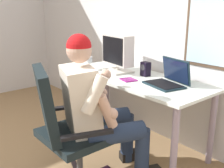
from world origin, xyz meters
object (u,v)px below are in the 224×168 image
(person_seated, at_px, (98,107))
(wine_glass, at_px, (89,61))
(desk_speaker, at_px, (145,69))
(crt_monitor, at_px, (117,51))
(office_chair, at_px, (64,123))
(cd_case, at_px, (129,80))
(desk, at_px, (132,86))
(laptop, at_px, (169,78))

(person_seated, xyz_separation_m, wine_glass, (-0.79, 0.48, 0.20))
(desk_speaker, bearing_deg, crt_monitor, -163.41)
(office_chair, distance_m, cd_case, 0.81)
(desk, bearing_deg, desk_speaker, 59.68)
(cd_case, bearing_deg, crt_monitor, 156.25)
(cd_case, bearing_deg, office_chair, -82.10)
(desk, xyz_separation_m, person_seated, (0.27, -0.64, 0.00))
(person_seated, height_order, wine_glass, person_seated)
(desk, xyz_separation_m, wine_glass, (-0.52, -0.17, 0.20))
(crt_monitor, xyz_separation_m, desk_speaker, (0.32, 0.10, -0.15))
(office_chair, height_order, laptop, office_chair)
(wine_glass, relative_size, desk_speaker, 1.05)
(desk, distance_m, wine_glass, 0.58)
(wine_glass, bearing_deg, crt_monitor, 35.36)
(desk, distance_m, person_seated, 0.70)
(desk, relative_size, cd_case, 9.80)
(laptop, bearing_deg, desk, -174.68)
(desk, distance_m, crt_monitor, 0.41)
(office_chair, bearing_deg, laptop, 75.67)
(wine_glass, relative_size, cd_case, 0.89)
(crt_monitor, bearing_deg, office_chair, -64.44)
(office_chair, bearing_deg, wine_glass, 133.74)
(laptop, xyz_separation_m, cd_case, (-0.35, -0.17, -0.06))
(wine_glass, bearing_deg, laptop, 12.45)
(person_seated, bearing_deg, office_chair, -107.88)
(office_chair, relative_size, wine_glass, 6.53)
(desk, height_order, office_chair, office_chair)
(person_seated, relative_size, laptop, 3.10)
(office_chair, xyz_separation_m, crt_monitor, (-0.44, 0.92, 0.40))
(desk, bearing_deg, person_seated, -67.20)
(desk, bearing_deg, laptop, 5.32)
(person_seated, relative_size, desk_speaker, 8.50)
(desk, relative_size, desk_speaker, 11.52)
(desk, height_order, desk_speaker, desk_speaker)
(cd_case, bearing_deg, desk_speaker, 92.82)
(crt_monitor, bearing_deg, cd_case, -23.75)
(desk_speaker, bearing_deg, office_chair, -83.30)
(laptop, bearing_deg, person_seated, -102.94)
(crt_monitor, distance_m, desk_speaker, 0.37)
(crt_monitor, height_order, desk_speaker, crt_monitor)
(office_chair, distance_m, crt_monitor, 1.10)
(person_seated, distance_m, wine_glass, 0.94)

